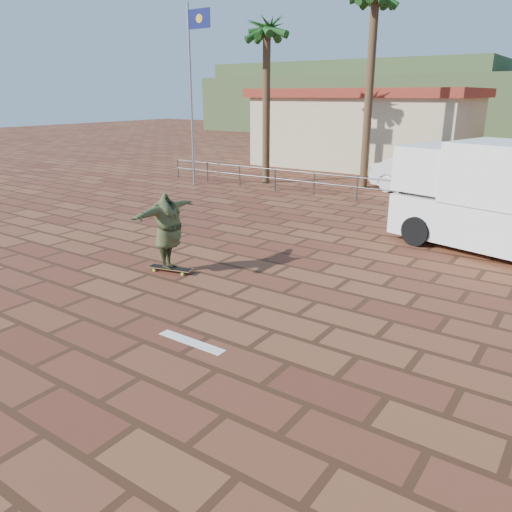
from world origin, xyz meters
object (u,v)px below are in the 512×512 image
Objects in this scene: campervan at (509,197)px; longboard at (170,268)px; car_white at (428,176)px; car_silver at (429,173)px; skateboarder at (168,231)px.

longboard is at bearing -121.24° from campervan.
car_white is (2.23, 13.43, 0.74)m from longboard.
longboard is 13.63m from car_white.
longboard is 0.26× the size of car_silver.
skateboarder is 14.86m from car_silver.
car_silver is at bearing -15.17° from skateboarder.
skateboarder is 13.62m from car_white.
skateboarder is at bearing -121.24° from campervan.
campervan is 8.26m from car_white.
campervan is at bearing 31.12° from longboard.
campervan is (6.42, 6.35, 1.48)m from longboard.
longboard is 0.51× the size of skateboarder.
skateboarder is 9.05m from campervan.
car_silver is 0.90× the size of car_white.
car_white is at bearing 66.99° from longboard.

